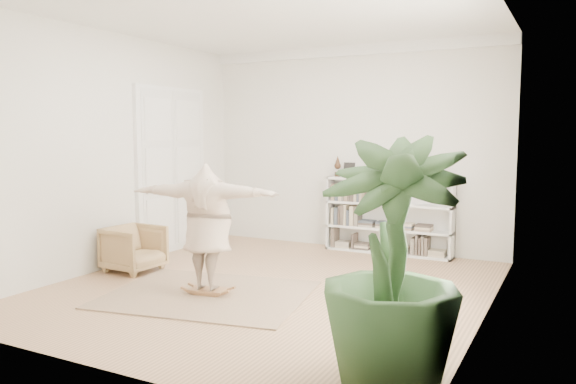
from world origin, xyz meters
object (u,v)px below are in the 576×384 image
Objects in this scene: armchair at (134,249)px; rocker_board at (208,290)px; bookshelf at (388,217)px; houseplant at (391,262)px; person at (207,224)px.

armchair is 1.52× the size of rocker_board.
bookshelf is at bearing 59.54° from rocker_board.
houseplant reaches higher than armchair.
armchair is at bearing -135.09° from bookshelf.
armchair is 0.38× the size of person.
houseplant is at bearing -72.47° from bookshelf.
houseplant is at bearing 142.98° from person.
person reaches higher than rocker_board.
armchair is at bearing 156.98° from houseplant.
person is at bearing -109.96° from bookshelf.
person is (1.72, -0.52, 0.58)m from armchair.
houseplant is at bearing -37.02° from rocker_board.
person is 0.96× the size of houseplant.
rocker_board is 0.24× the size of houseplant.
houseplant reaches higher than rocker_board.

